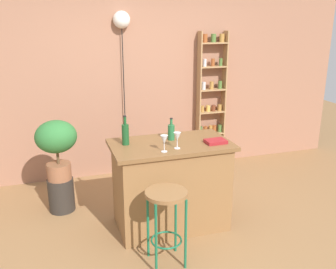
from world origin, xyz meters
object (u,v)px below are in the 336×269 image
Objects in this scene: wine_glass_center at (177,137)px; bar_stool at (166,210)px; bottle_sauce_amber at (171,132)px; potted_plant at (57,143)px; cookbook at (216,141)px; pendant_globe_light at (122,22)px; plant_stool at (61,194)px; wine_glass_left at (164,140)px; bottle_wine_red at (125,134)px; spice_shelf at (211,99)px.

bar_stool is at bearing -119.63° from wine_glass_center.
bar_stool is 0.91m from bottle_sauce_amber.
potted_plant is 1.76m from cookbook.
wine_glass_center is 0.44m from cookbook.
pendant_globe_light is at bearing 87.89° from bar_stool.
plant_stool is at bearing 142.16° from wine_glass_center.
wine_glass_left is at bearing -118.49° from bottle_sauce_amber.
potted_plant is 1.43m from wine_glass_center.
cookbook is (1.55, -0.83, 0.12)m from potted_plant.
wine_glass_left and wine_glass_center have the same top height.
plant_stool is at bearing 137.85° from bottle_wine_red.
spice_shelf is 5.04× the size of plant_stool.
spice_shelf reaches higher than wine_glass_center.
wine_glass_left is at bearing -160.83° from wine_glass_center.
bottle_wine_red is at bearing -101.11° from pendant_globe_light.
spice_shelf is 2.01m from wine_glass_center.
bottle_sauce_amber is at bearing -81.98° from pendant_globe_light.
bar_stool is 0.66m from wine_glass_left.
pendant_globe_light is at bearing 108.15° from cookbook.
spice_shelf is at bearing 42.02° from bottle_wine_red.
cookbook reaches higher than bar_stool.
bottle_wine_red is (0.66, -0.60, 0.22)m from potted_plant.
wine_glass_left is (0.10, 0.39, 0.52)m from bar_stool.
bottle_wine_red is at bearing 149.45° from wine_glass_center.
potted_plant is at bearing 150.12° from cookbook.
wine_glass_center is at bearing 19.17° from wine_glass_left.
potted_plant reaches higher than bar_stool.
bar_stool is 0.36× the size of spice_shelf.
wine_glass_left is at bearing -172.97° from cookbook.
potted_plant reaches higher than plant_stool.
spice_shelf is 2.14m from wine_glass_left.
wine_glass_left is at bearing -43.50° from potted_plant.
bottle_sauce_amber is 0.78× the size of bottle_wine_red.
bottle_wine_red reaches higher than cookbook.
bottle_wine_red reaches higher than potted_plant.
wine_glass_left is (-1.26, -1.73, 0.04)m from spice_shelf.
wine_glass_left is at bearing -126.00° from spice_shelf.
wine_glass_left is (0.97, -0.92, 0.22)m from potted_plant.
spice_shelf is 12.10× the size of wine_glass_center.
pendant_globe_light is (-1.28, 0.03, 1.09)m from spice_shelf.
bottle_wine_red is at bearing -179.14° from bottle_sauce_amber.
wine_glass_left is 0.16m from wine_glass_center.
pendant_globe_light is at bearing 78.89° from bottle_wine_red.
plant_stool is 1.24m from bottle_wine_red.
bottle_wine_red is at bearing 105.94° from bar_stool.
pendant_globe_light reaches higher than wine_glass_center.
bottle_wine_red is 0.44m from wine_glass_left.
bottle_wine_red reaches higher than wine_glass_left.
plant_stool is 0.57× the size of potted_plant.
bottle_sauce_amber is at bearing -27.29° from potted_plant.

